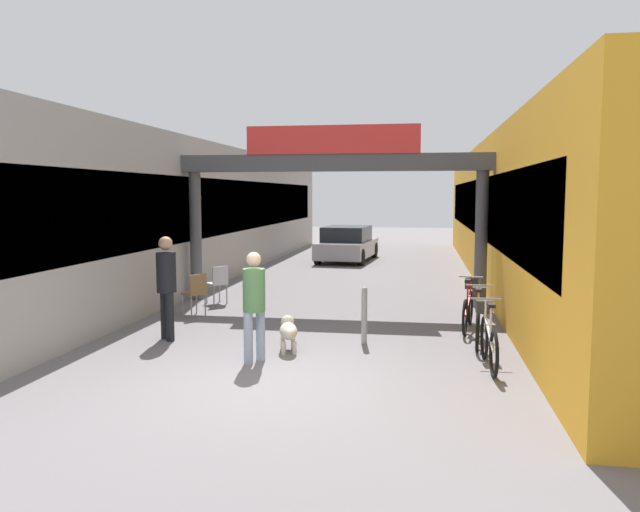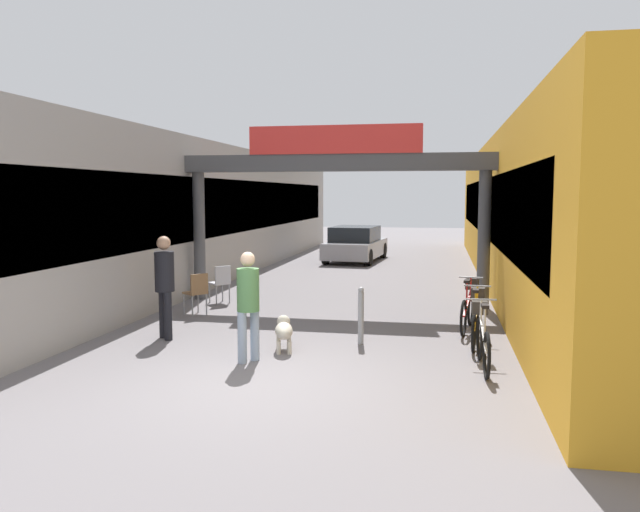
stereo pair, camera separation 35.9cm
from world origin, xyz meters
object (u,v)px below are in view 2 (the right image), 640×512
at_px(pedestrian_companion, 165,280).
at_px(parked_car_silver, 356,244).
at_px(bicycle_silver_nearest, 483,338).
at_px(bicycle_orange_second, 476,319).
at_px(bicycle_red_third, 468,307).
at_px(pedestrian_with_dog, 248,299).
at_px(cafe_chair_aluminium_farther, 221,281).
at_px(cafe_chair_wood_nearer, 197,290).
at_px(dog_on_leash, 284,330).
at_px(bollard_post_metal, 361,315).

height_order(pedestrian_companion, parked_car_silver, pedestrian_companion).
bearing_deg(bicycle_silver_nearest, bicycle_orange_second, 90.75).
bearing_deg(pedestrian_companion, bicycle_red_third, 18.49).
bearing_deg(pedestrian_companion, bicycle_orange_second, 6.75).
height_order(pedestrian_with_dog, cafe_chair_aluminium_farther, pedestrian_with_dog).
distance_m(bicycle_red_third, cafe_chair_wood_nearer, 5.57).
relative_size(dog_on_leash, bicycle_orange_second, 0.46).
bearing_deg(cafe_chair_aluminium_farther, bicycle_silver_nearest, -37.92).
bearing_deg(bicycle_silver_nearest, pedestrian_companion, 171.53).
xyz_separation_m(pedestrian_with_dog, bicycle_red_third, (3.38, 2.94, -0.53)).
relative_size(dog_on_leash, cafe_chair_aluminium_farther, 0.87).
height_order(bicycle_silver_nearest, bicycle_red_third, same).
height_order(bicycle_silver_nearest, bollard_post_metal, bollard_post_metal).
height_order(pedestrian_with_dog, bicycle_silver_nearest, pedestrian_with_dog).
distance_m(bollard_post_metal, parked_car_silver, 13.26).
bearing_deg(bicycle_orange_second, pedestrian_companion, -173.25).
height_order(bicycle_red_third, bollard_post_metal, bollard_post_metal).
xyz_separation_m(bicycle_red_third, cafe_chair_wood_nearer, (-5.56, 0.38, 0.10)).
relative_size(pedestrian_companion, parked_car_silver, 0.44).
height_order(bollard_post_metal, cafe_chair_aluminium_farther, bollard_post_metal).
bearing_deg(cafe_chair_aluminium_farther, pedestrian_with_dog, -65.57).
distance_m(pedestrian_companion, cafe_chair_wood_nearer, 2.22).
distance_m(bicycle_silver_nearest, cafe_chair_wood_nearer, 6.38).
xyz_separation_m(dog_on_leash, bicycle_orange_second, (3.11, 1.03, 0.10)).
xyz_separation_m(pedestrian_with_dog, cafe_chair_aluminium_farther, (-2.17, 4.78, -0.43)).
relative_size(pedestrian_companion, bicycle_red_third, 1.09).
height_order(dog_on_leash, bicycle_red_third, bicycle_red_third).
relative_size(pedestrian_with_dog, cafe_chair_wood_nearer, 1.90).
xyz_separation_m(bicycle_orange_second, bollard_post_metal, (-1.92, -0.36, 0.06)).
height_order(pedestrian_with_dog, pedestrian_companion, pedestrian_companion).
bearing_deg(bollard_post_metal, dog_on_leash, -150.30).
bearing_deg(pedestrian_with_dog, bicycle_orange_second, 27.60).
bearing_deg(bicycle_orange_second, cafe_chair_wood_nearer, 165.01).
xyz_separation_m(pedestrian_with_dog, dog_on_leash, (0.36, 0.78, -0.63)).
relative_size(dog_on_leash, bollard_post_metal, 0.78).
relative_size(pedestrian_with_dog, bollard_post_metal, 1.72).
height_order(bicycle_silver_nearest, cafe_chair_aluminium_farther, bicycle_silver_nearest).
xyz_separation_m(pedestrian_companion, bicycle_red_third, (5.28, 1.76, -0.62)).
relative_size(pedestrian_with_dog, bicycle_orange_second, 1.00).
distance_m(pedestrian_with_dog, bollard_post_metal, 2.17).
relative_size(bicycle_orange_second, bollard_post_metal, 1.71).
distance_m(dog_on_leash, cafe_chair_wood_nearer, 3.59).
bearing_deg(bicycle_red_third, parked_car_silver, 107.61).
xyz_separation_m(dog_on_leash, cafe_chair_wood_nearer, (-2.53, 2.54, 0.20)).
relative_size(dog_on_leash, parked_car_silver, 0.19).
bearing_deg(parked_car_silver, bollard_post_metal, -81.98).
distance_m(dog_on_leash, bicycle_red_third, 3.72).
bearing_deg(dog_on_leash, parked_car_silver, 92.77).
bearing_deg(pedestrian_with_dog, bicycle_red_third, 41.01).
bearing_deg(pedestrian_companion, bollard_post_metal, 4.59).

